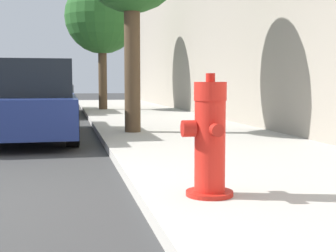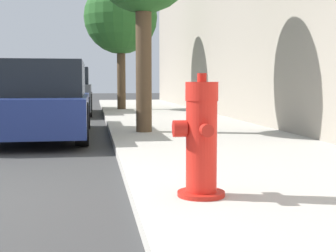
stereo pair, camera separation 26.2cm
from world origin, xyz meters
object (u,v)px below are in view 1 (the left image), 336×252
(fire_hydrant, at_px, (209,140))
(parked_car_mid, at_px, (43,92))
(parked_car_near, at_px, (27,102))
(street_tree_far, at_px, (102,17))

(fire_hydrant, distance_m, parked_car_mid, 11.47)
(fire_hydrant, relative_size, parked_car_near, 0.22)
(parked_car_mid, bearing_deg, parked_car_near, -89.85)
(parked_car_near, xyz_separation_m, street_tree_far, (1.84, 6.92, 2.42))
(fire_hydrant, height_order, street_tree_far, street_tree_far)
(parked_car_mid, relative_size, street_tree_far, 1.05)
(fire_hydrant, xyz_separation_m, parked_car_near, (-1.73, 5.09, 0.11))
(parked_car_mid, bearing_deg, fire_hydrant, -81.22)
(parked_car_near, bearing_deg, fire_hydrant, -71.19)
(parked_car_near, bearing_deg, parked_car_mid, 90.15)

